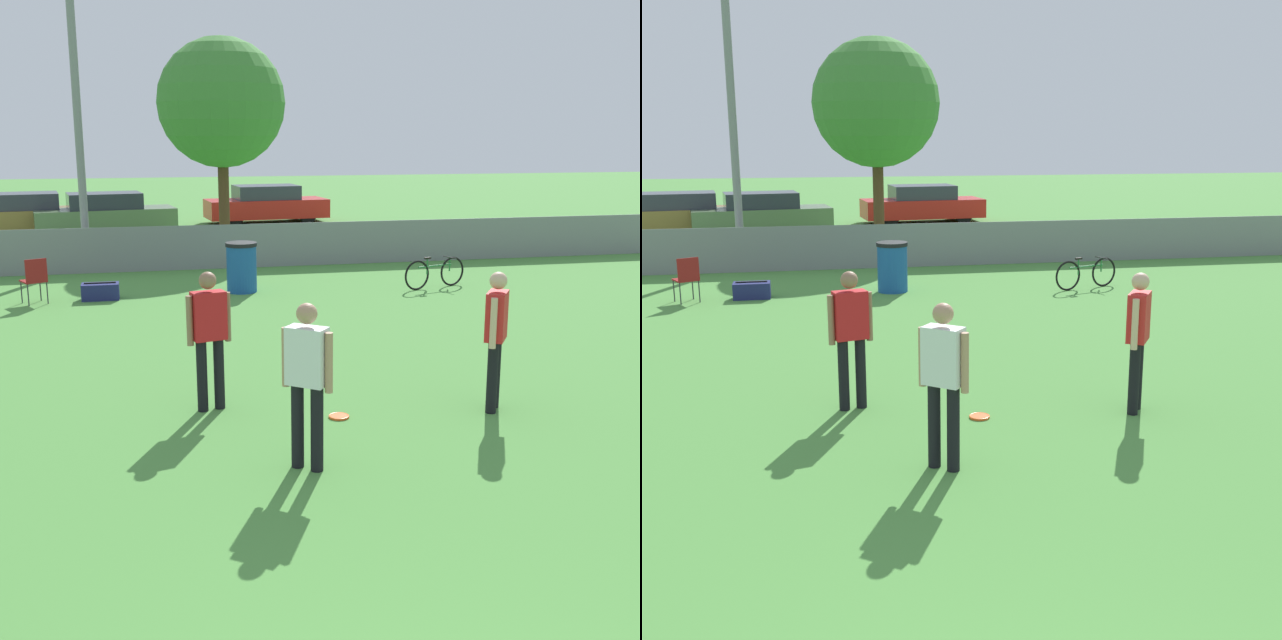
# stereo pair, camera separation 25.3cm
# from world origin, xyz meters

# --- Properties ---
(fence_backline) EXTENTS (26.88, 0.07, 1.21)m
(fence_backline) POSITION_xyz_m (0.00, 18.00, 0.55)
(fence_backline) COLOR gray
(fence_backline) RESTS_ON ground_plane
(light_pole) EXTENTS (0.90, 0.36, 9.85)m
(light_pole) POSITION_xyz_m (-2.48, 19.13, 5.71)
(light_pole) COLOR gray
(light_pole) RESTS_ON ground_plane
(tree_near_pole) EXTENTS (3.70, 3.70, 6.01)m
(tree_near_pole) POSITION_xyz_m (1.35, 21.97, 4.15)
(tree_near_pole) COLOR #4C331E
(tree_near_pole) RESTS_ON ground_plane
(player_defender_red) EXTENTS (0.55, 0.31, 1.73)m
(player_defender_red) POSITION_xyz_m (-0.36, 7.51, 1.00)
(player_defender_red) COLOR black
(player_defender_red) RESTS_ON ground_plane
(player_thrower_red) EXTENTS (0.40, 0.48, 1.73)m
(player_thrower_red) POSITION_xyz_m (3.03, 6.74, 1.00)
(player_thrower_red) COLOR black
(player_thrower_red) RESTS_ON ground_plane
(player_receiver_white) EXTENTS (0.45, 0.42, 1.73)m
(player_receiver_white) POSITION_xyz_m (0.44, 5.50, 1.00)
(player_receiver_white) COLOR black
(player_receiver_white) RESTS_ON ground_plane
(frisbee_disc) EXTENTS (0.25, 0.25, 0.03)m
(frisbee_disc) POSITION_xyz_m (1.11, 6.88, 0.01)
(frisbee_disc) COLOR #E5591E
(frisbee_disc) RESTS_ON ground_plane
(folding_chair_sideline) EXTENTS (0.58, 0.58, 0.92)m
(folding_chair_sideline) POSITION_xyz_m (-3.20, 14.52, 0.54)
(folding_chair_sideline) COLOR #333338
(folding_chair_sideline) RESTS_ON ground_plane
(bicycle_sideline) EXTENTS (1.57, 0.63, 0.70)m
(bicycle_sideline) POSITION_xyz_m (5.15, 14.39, 0.34)
(bicycle_sideline) COLOR black
(bicycle_sideline) RESTS_ON ground_plane
(trash_bin) EXTENTS (0.67, 0.67, 1.07)m
(trash_bin) POSITION_xyz_m (0.96, 14.88, 0.54)
(trash_bin) COLOR #194C99
(trash_bin) RESTS_ON ground_plane
(gear_bag_sideline) EXTENTS (0.74, 0.41, 0.36)m
(gear_bag_sideline) POSITION_xyz_m (-1.97, 14.71, 0.17)
(gear_bag_sideline) COLOR navy
(gear_bag_sideline) RESTS_ON ground_plane
(parked_car_tan) EXTENTS (4.65, 2.33, 1.40)m
(parked_car_tan) POSITION_xyz_m (-4.88, 25.92, 0.67)
(parked_car_tan) COLOR black
(parked_car_tan) RESTS_ON ground_plane
(parked_car_olive) EXTENTS (4.69, 2.33, 1.39)m
(parked_car_olive) POSITION_xyz_m (-2.22, 25.50, 0.68)
(parked_car_olive) COLOR black
(parked_car_olive) RESTS_ON ground_plane
(parked_car_red) EXTENTS (4.64, 2.22, 1.39)m
(parked_car_red) POSITION_xyz_m (3.57, 28.10, 0.68)
(parked_car_red) COLOR black
(parked_car_red) RESTS_ON ground_plane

